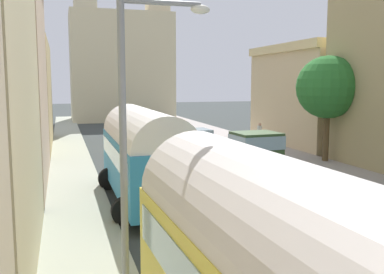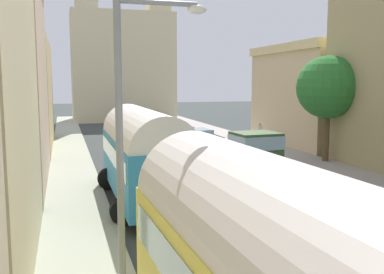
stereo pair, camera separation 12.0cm
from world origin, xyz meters
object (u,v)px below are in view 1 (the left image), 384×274
(car_4, at_px, (300,241))
(pedestrian_0, at_px, (260,133))
(car_2, at_px, (154,124))
(car_5, at_px, (187,167))
(cargo_truck_1, at_px, (244,153))
(car_1, at_px, (170,131))
(parked_bus_1, at_px, (144,152))
(car_7, at_px, (137,132))
(car_3, at_px, (147,118))
(car_0, at_px, (199,140))
(streetlamp_near, at_px, (136,125))
(car_6, at_px, (154,148))

(car_4, xyz_separation_m, pedestrian_0, (9.04, 21.37, 0.23))
(car_2, relative_size, car_5, 0.95)
(cargo_truck_1, xyz_separation_m, car_1, (-0.01, 16.15, -0.54))
(parked_bus_1, distance_m, car_4, 8.29)
(car_7, bearing_deg, car_3, 75.73)
(car_5, bearing_deg, car_3, 82.96)
(car_0, height_order, car_4, car_0)
(streetlamp_near, bearing_deg, car_1, 74.60)
(car_3, bearing_deg, car_5, -97.04)
(car_0, bearing_deg, streetlamp_near, -111.37)
(car_4, distance_m, car_5, 10.87)
(car_2, height_order, car_6, car_2)
(car_1, height_order, car_6, car_1)
(car_4, distance_m, pedestrian_0, 23.21)
(pedestrian_0, bearing_deg, cargo_truck_1, -119.58)
(pedestrian_0, bearing_deg, car_0, -164.08)
(car_1, height_order, car_4, car_4)
(car_0, bearing_deg, pedestrian_0, 15.92)
(car_1, relative_size, car_5, 0.99)
(car_0, distance_m, car_7, 7.67)
(car_2, relative_size, car_7, 0.94)
(car_4, xyz_separation_m, car_6, (-0.20, 17.90, -0.07))
(car_7, distance_m, streetlamp_near, 27.77)
(car_6, xyz_separation_m, pedestrian_0, (9.24, 3.48, 0.30))
(car_6, bearing_deg, parked_bus_1, -104.12)
(car_2, distance_m, car_3, 6.97)
(car_6, bearing_deg, car_4, -89.36)
(car_0, distance_m, streetlamp_near, 22.04)
(parked_bus_1, bearing_deg, car_1, 73.04)
(car_1, relative_size, car_2, 1.04)
(car_0, distance_m, car_6, 4.16)
(car_4, relative_size, car_7, 0.99)
(parked_bus_1, bearing_deg, car_6, 75.88)
(car_6, distance_m, streetlamp_near, 19.19)
(parked_bus_1, height_order, car_3, parked_bus_1)
(pedestrian_0, xyz_separation_m, streetlamp_near, (-13.49, -21.88, 3.05))
(cargo_truck_1, relative_size, pedestrian_0, 3.69)
(car_7, relative_size, pedestrian_0, 2.24)
(car_0, distance_m, car_3, 20.60)
(cargo_truck_1, bearing_deg, pedestrian_0, 60.42)
(cargo_truck_1, distance_m, car_5, 3.30)
(car_0, distance_m, car_4, 20.10)
(car_5, bearing_deg, car_7, 89.42)
(car_5, bearing_deg, pedestrian_0, 49.20)
(parked_bus_1, relative_size, cargo_truck_1, 1.30)
(car_2, xyz_separation_m, car_5, (-3.03, -22.58, -0.05))
(cargo_truck_1, bearing_deg, car_0, 88.14)
(parked_bus_1, xyz_separation_m, car_1, (5.97, 19.56, -1.39))
(parked_bus_1, bearing_deg, car_3, 78.95)
(car_1, xyz_separation_m, car_2, (-0.20, 6.19, 0.03))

